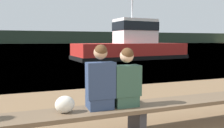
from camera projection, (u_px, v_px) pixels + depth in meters
The scene contains 7 objects.
water_surface at pixel (38, 44), 119.55m from camera, with size 240.00×240.00×0.00m, color teal.
far_shoreline at pixel (37, 37), 121.10m from camera, with size 600.00×12.00×6.78m, color #2D3D2D.
bench_main at pixel (137, 110), 3.58m from camera, with size 7.69×0.55×0.49m.
person_left at pixel (100, 81), 3.32m from camera, with size 0.43×0.36×0.99m.
person_right at pixel (126, 81), 3.46m from camera, with size 0.43×0.37×0.94m.
shopping_bag at pixel (65, 104), 3.17m from camera, with size 0.28×0.19×0.25m.
tugboat_red at pixel (132, 46), 18.76m from camera, with size 10.11×4.68×5.52m.
Camera 1 is at (-1.31, -0.88, 1.54)m, focal length 35.00 mm.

